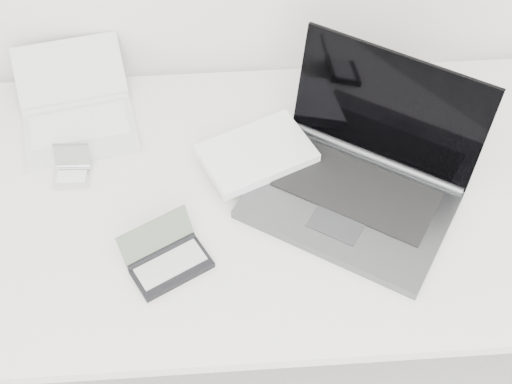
{
  "coord_description": "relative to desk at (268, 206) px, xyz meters",
  "views": [
    {
      "loc": [
        -0.09,
        0.59,
        1.98
      ],
      "look_at": [
        -0.03,
        1.51,
        0.79
      ],
      "focal_mm": 50.0,
      "sensor_mm": 36.0,
      "label": 1
    }
  ],
  "objects": [
    {
      "name": "palmtop_charcoal",
      "position": [
        -0.22,
        -0.17,
        0.06
      ],
      "size": [
        0.2,
        0.18,
        0.08
      ],
      "rotation": [
        0.0,
        0.0,
        0.5
      ],
      "color": "black",
      "rests_on": "desk"
    },
    {
      "name": "netbook_open_white",
      "position": [
        -0.44,
        0.25,
        0.07
      ],
      "size": [
        0.31,
        0.36,
        0.11
      ],
      "rotation": [
        0.0,
        0.0,
        0.19
      ],
      "color": "silver",
      "rests_on": "desk"
    },
    {
      "name": "laptop_large",
      "position": [
        0.16,
        0.01,
        0.09
      ],
      "size": [
        0.62,
        0.52,
        0.29
      ],
      "rotation": [
        0.0,
        0.0,
        -0.57
      ],
      "color": "#535658",
      "rests_on": "desk"
    },
    {
      "name": "pda_silver",
      "position": [
        -0.44,
        0.08,
        0.06
      ],
      "size": [
        0.08,
        0.09,
        0.06
      ],
      "rotation": [
        0.0,
        0.0,
        -0.04
      ],
      "color": "silver",
      "rests_on": "desk"
    },
    {
      "name": "desk",
      "position": [
        0.0,
        0.0,
        0.0
      ],
      "size": [
        1.6,
        0.8,
        0.73
      ],
      "color": "white",
      "rests_on": "ground"
    }
  ]
}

